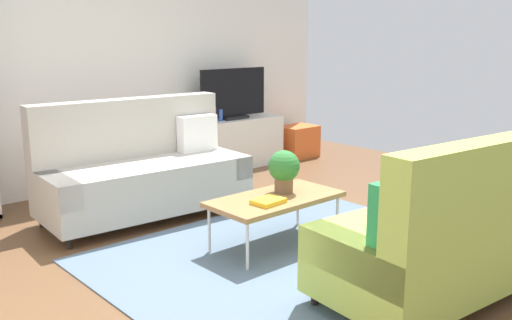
{
  "coord_description": "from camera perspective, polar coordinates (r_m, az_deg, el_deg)",
  "views": [
    {
      "loc": [
        -3.0,
        -3.09,
        1.7
      ],
      "look_at": [
        0.12,
        0.42,
        0.65
      ],
      "focal_mm": 39.59,
      "sensor_mm": 36.0,
      "label": 1
    }
  ],
  "objects": [
    {
      "name": "wall_far",
      "position": [
        6.61,
        -14.89,
        10.03
      ],
      "size": [
        6.4,
        0.12,
        2.9
      ],
      "primitive_type": "cube",
      "color": "white",
      "rests_on": "ground_plane"
    },
    {
      "name": "bottle_0",
      "position": [
        6.95,
        -4.85,
        4.44
      ],
      "size": [
        0.05,
        0.05,
        0.15
      ],
      "primitive_type": "cylinder",
      "color": "orange",
      "rests_on": "tv_console"
    },
    {
      "name": "tv",
      "position": [
        7.19,
        -2.29,
        6.63
      ],
      "size": [
        1.0,
        0.2,
        0.64
      ],
      "color": "black",
      "rests_on": "tv_console"
    },
    {
      "name": "ground_plane",
      "position": [
        4.63,
        2.37,
        -8.96
      ],
      "size": [
        7.68,
        7.68,
        0.0
      ],
      "primitive_type": "plane",
      "color": "brown"
    },
    {
      "name": "storage_trunk",
      "position": [
        7.98,
        4.24,
        1.89
      ],
      "size": [
        0.52,
        0.4,
        0.44
      ],
      "primitive_type": "cube",
      "color": "orange",
      "rests_on": "ground_plane"
    },
    {
      "name": "potted_plant",
      "position": [
        4.63,
        2.84,
        -0.89
      ],
      "size": [
        0.26,
        0.26,
        0.35
      ],
      "color": "brown",
      "rests_on": "coffee_table"
    },
    {
      "name": "tv_console",
      "position": [
        7.3,
        -2.35,
        1.71
      ],
      "size": [
        1.4,
        0.44,
        0.64
      ],
      "primitive_type": "cube",
      "color": "silver",
      "rests_on": "ground_plane"
    },
    {
      "name": "bottle_1",
      "position": [
        7.0,
        -4.23,
        4.64
      ],
      "size": [
        0.04,
        0.04,
        0.19
      ],
      "primitive_type": "cylinder",
      "color": "purple",
      "rests_on": "tv_console"
    },
    {
      "name": "bottle_2",
      "position": [
        7.06,
        -3.61,
        4.56
      ],
      "size": [
        0.06,
        0.06,
        0.15
      ],
      "primitive_type": "cylinder",
      "color": "#3359B2",
      "rests_on": "tv_console"
    },
    {
      "name": "coffee_table",
      "position": [
        4.56,
        1.99,
        -4.06
      ],
      "size": [
        1.1,
        0.56,
        0.42
      ],
      "color": "#9E7042",
      "rests_on": "ground_plane"
    },
    {
      "name": "couch_green",
      "position": [
        3.94,
        19.56,
        -6.81
      ],
      "size": [
        1.97,
        1.02,
        1.1
      ],
      "rotation": [
        0.0,
        0.0,
        -0.1
      ],
      "color": "#A3BC4C",
      "rests_on": "ground_plane"
    },
    {
      "name": "couch_beige",
      "position": [
        5.43,
        -11.37,
        -1.05
      ],
      "size": [
        1.95,
        0.96,
        1.1
      ],
      "rotation": [
        0.0,
        0.0,
        3.08
      ],
      "color": "#B2ADA3",
      "rests_on": "ground_plane"
    },
    {
      "name": "vase_0",
      "position": [
        6.93,
        -6.37,
        4.3
      ],
      "size": [
        0.1,
        0.1,
        0.14
      ],
      "primitive_type": "cylinder",
      "color": "#33B29E",
      "rests_on": "tv_console"
    },
    {
      "name": "area_rug",
      "position": [
        4.52,
        3.26,
        -9.42
      ],
      "size": [
        2.9,
        2.2,
        0.01
      ],
      "primitive_type": "cube",
      "color": "slate",
      "rests_on": "ground_plane"
    },
    {
      "name": "table_book_0",
      "position": [
        4.37,
        1.25,
        -4.19
      ],
      "size": [
        0.25,
        0.2,
        0.04
      ],
      "primitive_type": "cube",
      "rotation": [
        0.0,
        0.0,
        0.09
      ],
      "color": "gold",
      "rests_on": "coffee_table"
    }
  ]
}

